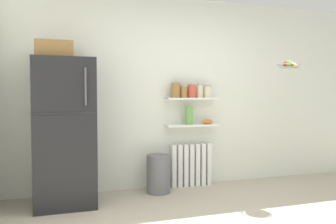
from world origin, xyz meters
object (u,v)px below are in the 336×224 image
object	(u,v)px
storage_jar_0	(175,90)
radiator	(191,165)
storage_jar_3	(200,91)
vase	(189,115)
hanging_fruit_basket	(289,65)
refrigerator	(65,129)
shelf_bowl	(207,122)
storage_jar_1	(184,92)
storage_jar_2	(192,91)
trash_bin	(158,174)
storage_jar_4	(208,92)

from	to	relation	value
storage_jar_0	radiator	bearing A→B (deg)	7.20
storage_jar_3	vase	world-z (taller)	storage_jar_3
hanging_fruit_basket	refrigerator	bearing A→B (deg)	176.09
storage_jar_3	shelf_bowl	size ratio (longest dim) A/B	1.30
storage_jar_0	storage_jar_1	xyz separation A→B (m)	(0.12, 0.00, -0.02)
storage_jar_1	shelf_bowl	bearing A→B (deg)	0.00
radiator	vase	xyz separation A→B (m)	(-0.04, -0.03, 0.70)
radiator	storage_jar_2	size ratio (longest dim) A/B	3.00
storage_jar_0	trash_bin	distance (m)	1.13
refrigerator	radiator	world-z (taller)	refrigerator
radiator	storage_jar_3	world-z (taller)	storage_jar_3
storage_jar_3	vase	xyz separation A→B (m)	(-0.16, 0.00, -0.33)
storage_jar_2	storage_jar_0	bearing A→B (deg)	180.00
storage_jar_3	hanging_fruit_basket	xyz separation A→B (m)	(1.11, -0.44, 0.35)
refrigerator	trash_bin	distance (m)	1.31
refrigerator	trash_bin	size ratio (longest dim) A/B	3.75
storage_jar_0	storage_jar_2	xyz separation A→B (m)	(0.24, 0.00, -0.01)
vase	storage_jar_0	bearing A→B (deg)	180.00
storage_jar_0	storage_jar_2	world-z (taller)	storage_jar_0
storage_jar_0	storage_jar_3	world-z (taller)	storage_jar_0
refrigerator	storage_jar_4	distance (m)	1.97
radiator	storage_jar_2	xyz separation A→B (m)	(0.00, -0.03, 1.03)
storage_jar_4	storage_jar_0	bearing A→B (deg)	180.00
storage_jar_0	storage_jar_2	distance (m)	0.24
storage_jar_0	trash_bin	size ratio (longest dim) A/B	0.44
storage_jar_0	vase	world-z (taller)	storage_jar_0
storage_jar_2	storage_jar_4	bearing A→B (deg)	0.00
radiator	storage_jar_4	bearing A→B (deg)	-7.20
storage_jar_1	storage_jar_4	xyz separation A→B (m)	(0.36, 0.00, 0.00)
refrigerator	hanging_fruit_basket	bearing A→B (deg)	-3.91
refrigerator	radiator	xyz separation A→B (m)	(1.67, 0.27, -0.58)
storage_jar_2	storage_jar_3	distance (m)	0.12
refrigerator	storage_jar_4	size ratio (longest dim) A/B	10.49
refrigerator	storage_jar_2	world-z (taller)	refrigerator
hanging_fruit_basket	storage_jar_2	bearing A→B (deg)	160.22
radiator	storage_jar_0	bearing A→B (deg)	-172.80
refrigerator	radiator	distance (m)	1.79
refrigerator	storage_jar_2	size ratio (longest dim) A/B	9.48
vase	shelf_bowl	xyz separation A→B (m)	(0.28, 0.00, -0.09)
refrigerator	storage_jar_2	xyz separation A→B (m)	(1.67, 0.24, 0.45)
vase	trash_bin	xyz separation A→B (m)	(-0.48, -0.15, -0.74)
storage_jar_0	storage_jar_1	distance (m)	0.12
radiator	storage_jar_4	world-z (taller)	storage_jar_4
storage_jar_2	vase	world-z (taller)	storage_jar_2
trash_bin	storage_jar_0	bearing A→B (deg)	28.10
radiator	storage_jar_0	size ratio (longest dim) A/B	2.70
storage_jar_4	vase	distance (m)	0.43
storage_jar_1	vase	size ratio (longest dim) A/B	0.66
refrigerator	storage_jar_3	world-z (taller)	refrigerator
radiator	storage_jar_1	distance (m)	1.03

